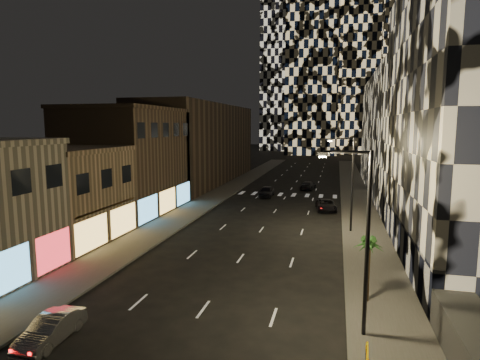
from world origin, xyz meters
The scene contains 20 objects.
sidewalk_left centered at (-10.00, 50.00, 0.07)m, with size 4.00×120.00×0.15m, color #47443F.
sidewalk_right centered at (10.00, 50.00, 0.07)m, with size 4.00×120.00×0.15m, color #47443F.
curb_left centered at (-7.90, 50.00, 0.07)m, with size 0.20×120.00×0.15m, color #4C4C47.
curb_right centered at (7.90, 50.00, 0.07)m, with size 0.20×120.00×0.15m, color #4C4C47.
retail_tan centered at (-17.00, 21.00, 4.00)m, with size 10.00×10.00×8.00m, color #8A6F53.
retail_brown centered at (-17.00, 33.50, 6.00)m, with size 10.00×15.00×12.00m, color #493929.
retail_filler_left centered at (-17.00, 60.00, 7.00)m, with size 10.00×40.00×14.00m, color #493929.
midrise_base centered at (12.30, 24.50, 1.50)m, with size 0.60×25.00×3.00m, color #383838.
plinth_right centered at (13.00, 8.00, 1.00)m, with size 2.00×8.00×2.00m, color #383838.
midrise_filler_right centered at (20.00, 57.00, 9.00)m, with size 16.00×40.00×18.00m, color #232326.
tower_right_mid centered at (35.00, 135.00, 50.00)m, with size 20.00×20.00×100.00m, color black.
tower_left_back centered at (-12.00, 165.00, 60.00)m, with size 24.00×24.00×120.00m, color black.
tower_center_low centered at (-2.00, 140.00, 47.50)m, with size 18.00×18.00×95.00m, color black.
streetlight_near centered at (8.35, 10.00, 5.35)m, with size 2.55×0.25×9.00m.
streetlight_far centered at (8.35, 30.00, 5.35)m, with size 2.55×0.25×9.00m.
car_silver_parked centered at (-5.94, 6.02, 0.65)m, with size 1.37×3.93×1.29m, color gray.
car_dark_midlane centered at (-2.72, 47.50, 0.77)m, with size 1.83×4.54×1.55m, color black.
car_dark_oncoming centered at (2.72, 55.65, 0.68)m, with size 1.91×4.69×1.36m, color black.
car_dark_rightlane centered at (6.00, 39.68, 0.67)m, with size 2.22×4.82×1.34m, color black.
palm_tree centered at (9.00, 14.02, 3.33)m, with size 1.93×1.97×3.85m.
Camera 1 is at (7.04, -9.31, 10.26)m, focal length 30.00 mm.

